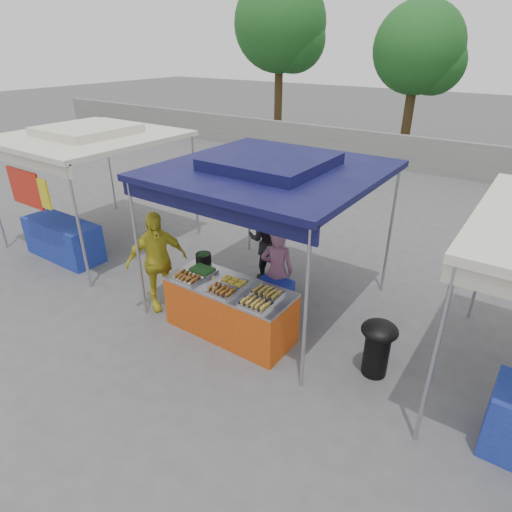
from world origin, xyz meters
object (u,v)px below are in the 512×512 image
Objects in this scene: wok_burner at (378,344)px; vendor_table at (230,309)px; cooking_pot at (203,258)px; vendor_woman at (277,271)px; helper_man at (269,240)px; customer_person at (157,261)px.

vendor_table is at bearing -172.70° from wok_burner.
vendor_woman is at bearing 29.93° from cooking_pot.
cooking_pot is 0.17× the size of vendor_woman.
vendor_woman is (1.05, 0.60, -0.19)m from cooking_pot.
vendor_woman is at bearing 112.53° from helper_man.
helper_man is (-2.65, 1.36, 0.33)m from wok_burner.
cooking_pot is at bearing 6.23° from vendor_woman.
vendor_table is 1.85m from helper_man.
customer_person is (-1.68, -1.05, 0.13)m from vendor_woman.
vendor_woman is 0.86× the size of customer_person.
wok_burner is 0.48× the size of customer_person.
wok_burner is at bearing -54.17° from customer_person.
cooking_pot is 1.45m from helper_man.
vendor_table is 1.51m from customer_person.
wok_burner is 0.50× the size of helper_man.
helper_man is 2.10m from customer_person.
vendor_table is at bearing -58.19° from customer_person.
wok_burner is 0.56× the size of vendor_woman.
wok_burner is 3.69m from customer_person.
customer_person reaches higher than wok_burner.
helper_man is (0.36, 1.40, -0.11)m from cooking_pot.
cooking_pot reaches higher than wok_burner.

